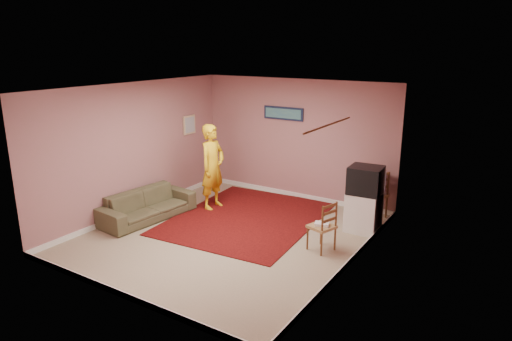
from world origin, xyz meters
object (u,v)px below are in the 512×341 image
Objects in this scene: tv_cabinet at (363,212)px; person at (213,167)px; chair_b at (322,221)px; crt_tv at (365,180)px; chair_a at (375,190)px; sofa at (147,205)px.

tv_cabinet is 0.41× the size of person.
chair_b is at bearing -105.06° from tv_cabinet.
person is at bearing -174.83° from crt_tv.
crt_tv reaches higher than chair_a.
sofa is 1.09× the size of person.
person is (-3.05, -0.47, 0.52)m from tv_cabinet.
chair_a reaches higher than chair_b.
crt_tv is at bearing -59.96° from sofa.
chair_a is at bearing 94.17° from tv_cabinet.
chair_a is at bearing -50.69° from sofa.
chair_b is at bearing -75.32° from sofa.
chair_b is 0.27× the size of person.
crt_tv is 4.15m from sofa.
chair_a is (-0.05, 0.76, -0.40)m from crt_tv.
crt_tv reaches higher than chair_b.
sofa is 1.50m from person.
sofa is (-3.44, -0.52, -0.24)m from chair_b.
person is (-3.05, -0.47, -0.09)m from crt_tv.
sofa is at bearing -131.21° from chair_a.
person is at bearing -24.27° from sofa.
chair_a reaches higher than tv_cabinet.
crt_tv reaches higher than tv_cabinet.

